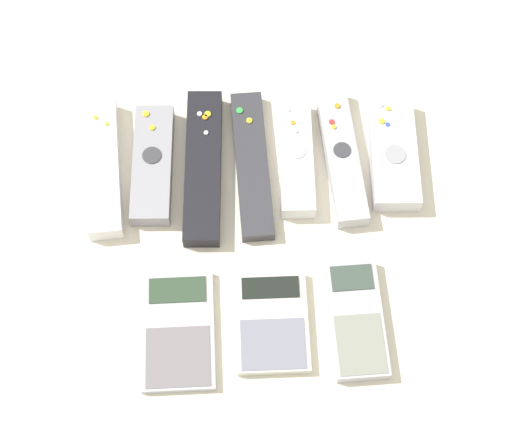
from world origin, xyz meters
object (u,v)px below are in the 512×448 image
object	(u,v)px
remote_0	(103,167)
remote_1	(153,164)
calculator_0	(178,331)
remote_4	(296,157)
remote_3	(250,165)
remote_5	(341,156)
remote_6	(393,153)
calculator_2	(356,319)
calculator_1	(272,323)
remote_2	(203,167)

from	to	relation	value
remote_0	remote_1	bearing A→B (deg)	-2.47
calculator_0	remote_4	bearing A→B (deg)	55.37
remote_3	remote_5	size ratio (longest dim) A/B	1.07
remote_3	calculator_0	xyz separation A→B (m)	(-0.10, -0.22, -0.00)
remote_0	remote_6	size ratio (longest dim) A/B	1.23
remote_1	remote_4	distance (m)	0.19
remote_5	remote_4	bearing A→B (deg)	175.70
remote_0	remote_5	size ratio (longest dim) A/B	0.99
remote_6	calculator_2	bearing A→B (deg)	-105.06
remote_1	calculator_1	bearing A→B (deg)	-54.53
remote_1	remote_6	distance (m)	0.32
remote_4	calculator_1	world-z (taller)	remote_4
remote_6	calculator_0	size ratio (longest dim) A/B	1.09
remote_1	remote_2	bearing A→B (deg)	-3.27
calculator_1	calculator_0	bearing A→B (deg)	-177.26
remote_1	remote_4	xyz separation A→B (m)	(0.19, -0.00, 0.00)
remote_4	calculator_2	distance (m)	0.23
calculator_0	remote_0	bearing A→B (deg)	113.01
calculator_0	calculator_2	size ratio (longest dim) A/B	1.00
calculator_0	calculator_1	xyz separation A→B (m)	(0.11, 0.00, 0.00)
remote_1	remote_4	bearing A→B (deg)	2.95
remote_1	remote_3	bearing A→B (deg)	0.35
remote_4	remote_2	bearing A→B (deg)	-174.65
remote_5	calculator_2	world-z (taller)	remote_5
remote_2	remote_6	bearing A→B (deg)	4.39
calculator_2	calculator_1	bearing A→B (deg)	177.63
remote_0	calculator_1	bearing A→B (deg)	-50.11
calculator_1	remote_1	bearing A→B (deg)	123.57
calculator_2	remote_2	bearing A→B (deg)	128.15
remote_1	remote_2	xyz separation A→B (m)	(0.07, -0.01, -0.00)
remote_3	calculator_0	bearing A→B (deg)	-115.65
remote_0	remote_4	size ratio (longest dim) A/B	1.18
remote_3	remote_0	bearing A→B (deg)	177.05
remote_1	calculator_0	world-z (taller)	remote_1
remote_2	calculator_0	bearing A→B (deg)	-96.52
calculator_0	calculator_2	bearing A→B (deg)	0.85
remote_0	remote_5	world-z (taller)	remote_0
calculator_0	remote_2	bearing A→B (deg)	80.85
remote_1	remote_5	xyz separation A→B (m)	(0.25, -0.00, 0.00)
remote_4	remote_0	bearing A→B (deg)	-177.88
remote_6	remote_5	bearing A→B (deg)	-178.09
remote_2	remote_5	size ratio (longest dim) A/B	1.10
remote_2	remote_3	xyz separation A→B (m)	(0.06, 0.00, -0.00)
remote_1	calculator_0	distance (m)	0.23
remote_1	remote_6	bearing A→B (deg)	2.59
remote_6	calculator_0	distance (m)	0.36
remote_4	remote_6	distance (m)	0.13
remote_3	remote_2	bearing A→B (deg)	179.88
calculator_1	calculator_2	distance (m)	0.10
calculator_2	remote_5	bearing A→B (deg)	87.94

